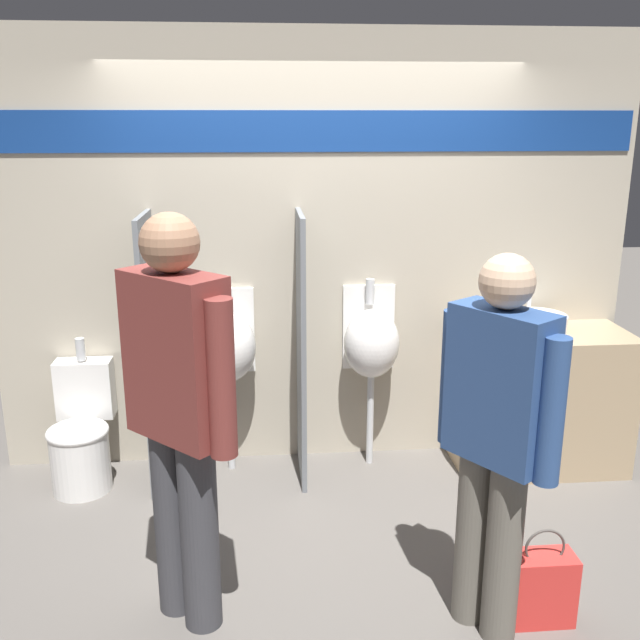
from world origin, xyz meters
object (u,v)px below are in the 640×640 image
(sink_basin, at_px, (536,322))
(toilet, at_px, (82,437))
(shopping_bag, at_px, (541,587))
(person_in_vest, at_px, (179,408))
(urinal_near_counter, at_px, (228,347))
(cell_phone, at_px, (502,338))
(urinal_far, at_px, (371,343))
(person_with_lanyard, at_px, (496,434))

(sink_basin, xyz_separation_m, toilet, (-2.82, -0.06, -0.64))
(sink_basin, bearing_deg, shopping_bag, -108.08)
(person_in_vest, bearing_deg, shopping_bag, -142.43)
(urinal_near_counter, height_order, person_in_vest, person_in_vest)
(cell_phone, bearing_deg, toilet, 177.78)
(urinal_far, xyz_separation_m, toilet, (-1.79, -0.13, -0.51))
(toilet, distance_m, person_in_vest, 1.65)
(person_in_vest, relative_size, person_with_lanyard, 1.09)
(sink_basin, bearing_deg, urinal_far, 176.02)
(toilet, bearing_deg, person_in_vest, -59.45)
(shopping_bag, bearing_deg, cell_phone, 80.37)
(cell_phone, relative_size, urinal_far, 0.12)
(person_with_lanyard, distance_m, shopping_bag, 0.80)
(person_in_vest, bearing_deg, sink_basin, -103.01)
(urinal_near_counter, height_order, urinal_far, same)
(sink_basin, height_order, cell_phone, sink_basin)
(urinal_far, height_order, toilet, urinal_far)
(person_with_lanyard, relative_size, shopping_bag, 3.65)
(toilet, bearing_deg, sink_basin, 1.29)
(person_with_lanyard, bearing_deg, cell_phone, -54.55)
(toilet, bearing_deg, urinal_near_counter, 8.55)
(cell_phone, relative_size, toilet, 0.16)
(urinal_far, distance_m, toilet, 1.87)
(urinal_near_counter, xyz_separation_m, urinal_far, (0.90, 0.00, 0.00))
(urinal_far, bearing_deg, shopping_bag, -71.59)
(toilet, xyz_separation_m, person_with_lanyard, (2.06, -1.47, 0.62))
(sink_basin, xyz_separation_m, person_in_vest, (-2.06, -1.35, 0.06))
(urinal_far, relative_size, shopping_bag, 2.62)
(sink_basin, height_order, urinal_near_counter, urinal_near_counter)
(urinal_near_counter, height_order, shopping_bag, urinal_near_counter)
(cell_phone, distance_m, urinal_far, 0.80)
(cell_phone, relative_size, urinal_near_counter, 0.12)
(cell_phone, relative_size, person_in_vest, 0.08)
(shopping_bag, bearing_deg, toilet, 147.95)
(shopping_bag, bearing_deg, urinal_far, 108.41)
(sink_basin, relative_size, toilet, 0.43)
(person_with_lanyard, bearing_deg, shopping_bag, -122.37)
(toilet, height_order, person_with_lanyard, person_with_lanyard)
(urinal_near_counter, height_order, toilet, urinal_near_counter)
(urinal_far, bearing_deg, person_with_lanyard, -80.56)
(person_in_vest, bearing_deg, person_with_lanyard, -144.14)
(toilet, relative_size, person_in_vest, 0.48)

